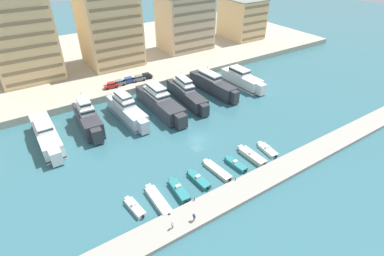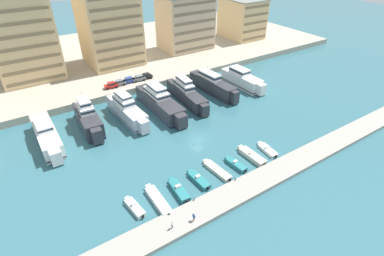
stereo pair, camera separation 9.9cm
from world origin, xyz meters
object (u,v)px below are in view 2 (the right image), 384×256
(yacht_charcoal_center_left, at_px, (160,102))
(yacht_charcoal_center, at_px, (186,93))
(motorboat_white_left, at_px, (158,200))
(motorboat_teal_mid_left, at_px, (179,190))
(pedestrian_mid_deck, at_px, (172,224))
(yacht_white_mid_right, at_px, (242,79))
(car_red_far_left, at_px, (111,85))
(motorboat_teal_center_right, at_px, (236,164))
(yacht_charcoal_center_right, at_px, (213,85))
(motorboat_cream_center, at_px, (217,170))
(car_black_center, at_px, (146,76))
(motorboat_teal_center_left, at_px, (199,180))
(motorboat_white_far_left, at_px, (135,207))
(motorboat_cream_mid_right, at_px, (252,156))
(yacht_silver_mid_left, at_px, (127,110))
(motorboat_white_right, at_px, (267,150))
(car_grey_center_left, at_px, (139,78))
(car_blue_mid_left, at_px, (129,80))
(car_grey_left, at_px, (119,83))
(yacht_charcoal_left, at_px, (88,118))
(yacht_white_far_left, at_px, (47,135))

(yacht_charcoal_center_left, bearing_deg, yacht_charcoal_center, 3.68)
(yacht_charcoal_center, bearing_deg, motorboat_white_left, -129.79)
(motorboat_teal_mid_left, bearing_deg, pedestrian_mid_deck, -127.67)
(yacht_white_mid_right, xyz_separation_m, car_red_far_left, (-36.89, 16.99, 0.75))
(motorboat_teal_center_right, bearing_deg, yacht_charcoal_center_right, 61.61)
(motorboat_cream_center, height_order, car_black_center, car_black_center)
(yacht_charcoal_center_right, bearing_deg, car_black_center, 131.70)
(motorboat_teal_mid_left, relative_size, motorboat_teal_center_left, 1.08)
(motorboat_white_far_left, bearing_deg, motorboat_cream_mid_right, -1.02)
(yacht_charcoal_center, xyz_separation_m, motorboat_teal_center_left, (-16.03, -29.84, -2.05))
(yacht_silver_mid_left, height_order, motorboat_cream_mid_right, yacht_silver_mid_left)
(motorboat_white_far_left, bearing_deg, yacht_white_mid_right, 29.98)
(yacht_white_mid_right, xyz_separation_m, motorboat_cream_mid_right, (-22.65, -29.35, -1.73))
(motorboat_white_left, bearing_deg, motorboat_teal_center_right, 0.26)
(yacht_silver_mid_left, height_order, motorboat_teal_center_right, yacht_silver_mid_left)
(motorboat_white_right, relative_size, car_grey_center_left, 1.47)
(yacht_white_mid_right, bearing_deg, car_black_center, 145.31)
(yacht_white_mid_right, relative_size, car_blue_mid_left, 4.39)
(yacht_white_mid_right, bearing_deg, car_grey_left, 153.19)
(yacht_charcoal_center_left, bearing_deg, yacht_charcoal_left, 174.16)
(motorboat_white_right, height_order, car_grey_center_left, car_grey_center_left)
(yacht_charcoal_left, relative_size, car_black_center, 4.14)
(yacht_white_far_left, distance_m, yacht_charcoal_center_left, 29.14)
(yacht_charcoal_center, xyz_separation_m, motorboat_white_far_left, (-29.53, -29.54, -2.05))
(yacht_charcoal_center, height_order, motorboat_teal_center_left, yacht_charcoal_center)
(car_blue_mid_left, height_order, car_grey_center_left, same)
(yacht_charcoal_center, bearing_deg, motorboat_teal_center_right, -102.78)
(motorboat_teal_mid_left, xyz_separation_m, car_red_far_left, (4.44, 46.55, 2.48))
(yacht_silver_mid_left, relative_size, yacht_white_mid_right, 1.07)
(motorboat_teal_center_right, distance_m, car_grey_left, 47.53)
(yacht_silver_mid_left, height_order, yacht_white_mid_right, yacht_silver_mid_left)
(car_grey_center_left, bearing_deg, motorboat_white_left, -111.08)
(yacht_charcoal_center_left, bearing_deg, motorboat_white_left, -118.80)
(motorboat_teal_mid_left, xyz_separation_m, pedestrian_mid_deck, (-5.46, -7.07, 1.22))
(yacht_charcoal_center_right, bearing_deg, motorboat_white_left, -138.62)
(yacht_charcoal_center_left, height_order, yacht_white_mid_right, yacht_charcoal_center_left)
(yacht_charcoal_left, distance_m, car_grey_center_left, 25.73)
(motorboat_teal_mid_left, bearing_deg, motorboat_teal_center_left, 4.69)
(yacht_charcoal_center, bearing_deg, yacht_charcoal_left, 177.18)
(motorboat_white_far_left, relative_size, motorboat_teal_mid_left, 0.84)
(motorboat_white_left, relative_size, motorboat_teal_center_left, 1.34)
(yacht_charcoal_left, relative_size, yacht_white_mid_right, 0.96)
(motorboat_teal_center_right, height_order, pedestrian_mid_deck, pedestrian_mid_deck)
(yacht_silver_mid_left, height_order, motorboat_teal_mid_left, yacht_silver_mid_left)
(motorboat_teal_center_left, bearing_deg, motorboat_white_left, -176.80)
(yacht_charcoal_center_right, relative_size, pedestrian_mid_deck, 13.06)
(yacht_charcoal_left, distance_m, yacht_silver_mid_left, 9.88)
(yacht_white_far_left, relative_size, car_grey_center_left, 4.82)
(car_grey_left, bearing_deg, motorboat_teal_center_left, -92.73)
(yacht_charcoal_center, relative_size, car_blue_mid_left, 5.11)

